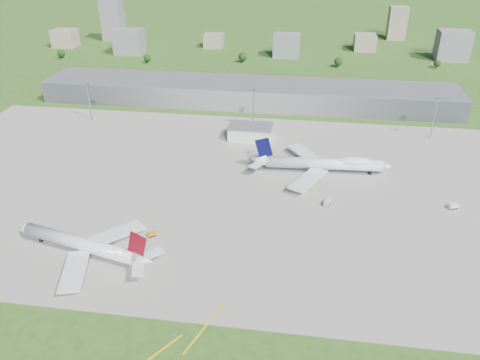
# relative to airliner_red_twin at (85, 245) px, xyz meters

# --- Properties ---
(ground) EXTENTS (1400.00, 1400.00, 0.00)m
(ground) POSITION_rel_airliner_red_twin_xyz_m (40.37, 175.30, -4.71)
(ground) COLOR #2B541A
(ground) RESTS_ON ground
(apron) EXTENTS (360.00, 190.00, 0.08)m
(apron) POSITION_rel_airliner_red_twin_xyz_m (50.37, 65.30, -4.67)
(apron) COLOR gray
(apron) RESTS_ON ground
(terminal) EXTENTS (300.00, 42.00, 15.00)m
(terminal) POSITION_rel_airliner_red_twin_xyz_m (40.37, 190.30, 2.79)
(terminal) COLOR gray
(terminal) RESTS_ON ground
(ops_building) EXTENTS (26.00, 16.00, 8.00)m
(ops_building) POSITION_rel_airliner_red_twin_xyz_m (50.37, 125.30, -0.71)
(ops_building) COLOR silver
(ops_building) RESTS_ON ground
(mast_west) EXTENTS (3.50, 2.00, 25.90)m
(mast_west) POSITION_rel_airliner_red_twin_xyz_m (-59.63, 140.30, 12.99)
(mast_west) COLOR gray
(mast_west) RESTS_ON ground
(mast_center) EXTENTS (3.50, 2.00, 25.90)m
(mast_center) POSITION_rel_airliner_red_twin_xyz_m (50.37, 140.30, 12.99)
(mast_center) COLOR gray
(mast_center) RESTS_ON ground
(mast_east) EXTENTS (3.50, 2.00, 25.90)m
(mast_east) POSITION_rel_airliner_red_twin_xyz_m (160.37, 140.30, 12.99)
(mast_east) COLOR gray
(mast_east) RESTS_ON ground
(airliner_red_twin) EXTENTS (63.69, 48.77, 17.70)m
(airliner_red_twin) POSITION_rel_airliner_red_twin_xyz_m (0.00, 0.00, 0.00)
(airliner_red_twin) COLOR silver
(airliner_red_twin) RESTS_ON ground
(airliner_blue_quad) EXTENTS (73.78, 57.79, 19.26)m
(airliner_blue_quad) POSITION_rel_airliner_red_twin_xyz_m (94.51, 85.31, 0.64)
(airliner_blue_quad) COLOR silver
(airliner_blue_quad) RESTS_ON ground
(tug_yellow) EXTENTS (4.03, 3.79, 1.77)m
(tug_yellow) POSITION_rel_airliner_red_twin_xyz_m (21.87, 16.08, -3.79)
(tug_yellow) COLOR #C07B0B
(tug_yellow) RESTS_ON ground
(van_white_near) EXTENTS (3.92, 5.39, 2.52)m
(van_white_near) POSITION_rel_airliner_red_twin_xyz_m (96.19, 52.56, -3.44)
(van_white_near) COLOR silver
(van_white_near) RESTS_ON ground
(van_white_far) EXTENTS (5.13, 3.70, 2.42)m
(van_white_far) POSITION_rel_airliner_red_twin_xyz_m (154.11, 57.65, -3.49)
(van_white_far) COLOR silver
(van_white_far) RESTS_ON ground
(bldg_far_w) EXTENTS (24.00, 20.00, 18.00)m
(bldg_far_w) POSITION_rel_airliner_red_twin_xyz_m (-179.63, 345.30, 4.29)
(bldg_far_w) COLOR gray
(bldg_far_w) RESTS_ON ground
(bldg_w) EXTENTS (28.00, 22.00, 24.00)m
(bldg_w) POSITION_rel_airliner_red_twin_xyz_m (-99.63, 325.30, 7.29)
(bldg_w) COLOR slate
(bldg_w) RESTS_ON ground
(bldg_cw) EXTENTS (20.00, 18.00, 14.00)m
(bldg_cw) POSITION_rel_airliner_red_twin_xyz_m (-19.63, 365.30, 2.29)
(bldg_cw) COLOR gray
(bldg_cw) RESTS_ON ground
(bldg_c) EXTENTS (26.00, 20.00, 22.00)m
(bldg_c) POSITION_rel_airliner_red_twin_xyz_m (60.37, 335.30, 6.29)
(bldg_c) COLOR slate
(bldg_c) RESTS_ON ground
(bldg_ce) EXTENTS (22.00, 24.00, 16.00)m
(bldg_ce) POSITION_rel_airliner_red_twin_xyz_m (140.37, 375.30, 3.29)
(bldg_ce) COLOR gray
(bldg_ce) RESTS_ON ground
(bldg_e) EXTENTS (30.00, 22.00, 28.00)m
(bldg_e) POSITION_rel_airliner_red_twin_xyz_m (220.37, 345.30, 9.29)
(bldg_e) COLOR slate
(bldg_e) RESTS_ON ground
(bldg_tall_w) EXTENTS (22.00, 20.00, 44.00)m
(bldg_tall_w) POSITION_rel_airliner_red_twin_xyz_m (-139.63, 385.30, 17.29)
(bldg_tall_w) COLOR slate
(bldg_tall_w) RESTS_ON ground
(bldg_tall_e) EXTENTS (20.00, 18.00, 36.00)m
(bldg_tall_e) POSITION_rel_airliner_red_twin_xyz_m (180.37, 435.30, 13.29)
(bldg_tall_e) COLOR gray
(bldg_tall_e) RESTS_ON ground
(tree_far_w) EXTENTS (7.20, 7.20, 8.80)m
(tree_far_w) POSITION_rel_airliner_red_twin_xyz_m (-159.63, 295.30, 0.47)
(tree_far_w) COLOR #382314
(tree_far_w) RESTS_ON ground
(tree_w) EXTENTS (6.75, 6.75, 8.25)m
(tree_w) POSITION_rel_airliner_red_twin_xyz_m (-69.63, 290.30, 0.14)
(tree_w) COLOR #382314
(tree_w) RESTS_ON ground
(tree_c) EXTENTS (8.10, 8.10, 9.90)m
(tree_c) POSITION_rel_airliner_red_twin_xyz_m (20.37, 305.30, 1.12)
(tree_c) COLOR #382314
(tree_c) RESTS_ON ground
(tree_e) EXTENTS (7.65, 7.65, 9.35)m
(tree_e) POSITION_rel_airliner_red_twin_xyz_m (110.37, 300.30, 0.80)
(tree_e) COLOR #382314
(tree_e) RESTS_ON ground
(tree_far_e) EXTENTS (6.30, 6.30, 7.70)m
(tree_far_e) POSITION_rel_airliner_red_twin_xyz_m (200.37, 310.30, -0.18)
(tree_far_e) COLOR #382314
(tree_far_e) RESTS_ON ground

